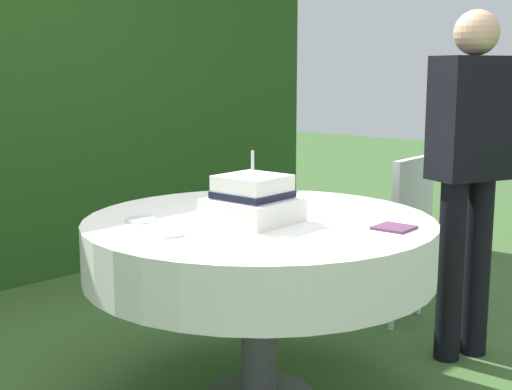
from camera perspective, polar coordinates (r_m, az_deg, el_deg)
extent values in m
cylinder|color=#4C4C51|center=(2.90, 0.26, -9.57)|extent=(0.15, 0.15, 0.73)
cylinder|color=olive|center=(2.79, 0.27, -2.26)|extent=(1.36, 1.36, 0.03)
cylinder|color=white|center=(2.81, 0.27, -4.16)|extent=(1.39, 1.39, 0.23)
cube|color=white|center=(2.72, -0.28, -1.24)|extent=(0.32, 0.32, 0.09)
cube|color=white|center=(2.70, -0.28, 0.66)|extent=(0.25, 0.25, 0.09)
cube|color=black|center=(2.71, -0.28, 0.05)|extent=(0.25, 0.25, 0.03)
sphere|color=#D13866|center=(2.87, -0.52, 0.74)|extent=(0.08, 0.08, 0.08)
cylinder|color=silver|center=(2.69, -0.28, 2.61)|extent=(0.01, 0.01, 0.09)
cylinder|color=white|center=(2.53, -7.03, -3.10)|extent=(0.11, 0.11, 0.01)
cylinder|color=white|center=(2.77, -9.33, -2.00)|extent=(0.11, 0.11, 0.01)
cube|color=#603856|center=(2.65, 11.09, -2.60)|extent=(0.14, 0.14, 0.01)
cylinder|color=white|center=(4.17, 9.08, -5.56)|extent=(0.03, 0.03, 0.45)
cylinder|color=white|center=(3.90, 6.75, -6.59)|extent=(0.03, 0.03, 0.45)
cylinder|color=white|center=(4.03, 13.07, -6.25)|extent=(0.03, 0.03, 0.45)
cylinder|color=white|center=(3.75, 10.95, -7.39)|extent=(0.03, 0.03, 0.45)
cube|color=white|center=(3.90, 10.07, -2.97)|extent=(0.44, 0.44, 0.04)
cube|color=white|center=(3.77, 12.58, -0.07)|extent=(0.40, 0.08, 0.40)
cylinder|color=black|center=(3.49, 17.45, -5.58)|extent=(0.12, 0.12, 0.85)
cylinder|color=black|center=(3.39, 15.43, -5.95)|extent=(0.12, 0.12, 0.85)
cube|color=black|center=(3.32, 17.05, 5.94)|extent=(0.41, 0.32, 0.55)
sphere|color=tan|center=(3.32, 17.39, 12.41)|extent=(0.20, 0.20, 0.20)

